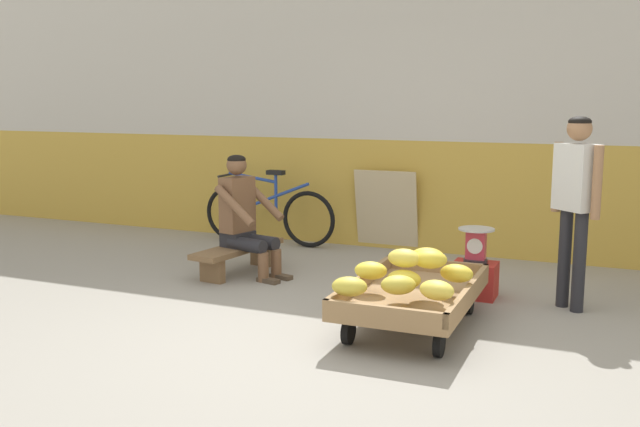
% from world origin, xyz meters
% --- Properties ---
extents(ground_plane, '(80.00, 80.00, 0.00)m').
position_xyz_m(ground_plane, '(0.00, 0.00, 0.00)').
color(ground_plane, gray).
extents(back_wall, '(16.00, 0.30, 3.40)m').
position_xyz_m(back_wall, '(0.00, 3.34, 1.70)').
color(back_wall, gold).
rests_on(back_wall, ground).
extents(banana_cart, '(0.86, 1.45, 0.36)m').
position_xyz_m(banana_cart, '(0.57, 0.61, 0.24)').
color(banana_cart, '#99754C').
rests_on(banana_cart, ground).
extents(banana_pile, '(0.85, 0.86, 0.26)m').
position_xyz_m(banana_pile, '(0.60, 0.39, 0.47)').
color(banana_pile, gold).
rests_on(banana_pile, banana_cart).
extents(low_bench, '(0.45, 1.13, 0.27)m').
position_xyz_m(low_bench, '(-1.42, 1.53, 0.20)').
color(low_bench, brown).
rests_on(low_bench, ground).
extents(vendor_seated, '(0.73, 0.58, 1.14)m').
position_xyz_m(vendor_seated, '(-1.34, 1.51, 0.57)').
color(vendor_seated, brown).
rests_on(vendor_seated, ground).
extents(plastic_crate, '(0.36, 0.28, 0.30)m').
position_xyz_m(plastic_crate, '(0.82, 1.61, 0.15)').
color(plastic_crate, red).
rests_on(plastic_crate, ground).
extents(weighing_scale, '(0.30, 0.30, 0.29)m').
position_xyz_m(weighing_scale, '(0.82, 1.61, 0.45)').
color(weighing_scale, '#28282D').
rests_on(weighing_scale, plastic_crate).
extents(bicycle_near_left, '(1.66, 0.48, 0.86)m').
position_xyz_m(bicycle_near_left, '(-1.81, 2.90, 0.35)').
color(bicycle_near_left, black).
rests_on(bicycle_near_left, ground).
extents(sign_board, '(0.70, 0.19, 0.89)m').
position_xyz_m(sign_board, '(-0.46, 3.12, 0.44)').
color(sign_board, '#C6B289').
rests_on(sign_board, ground).
extents(customer_adult, '(0.38, 0.36, 1.53)m').
position_xyz_m(customer_adult, '(1.59, 1.57, 0.95)').
color(customer_adult, '#232328').
rests_on(customer_adult, ground).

